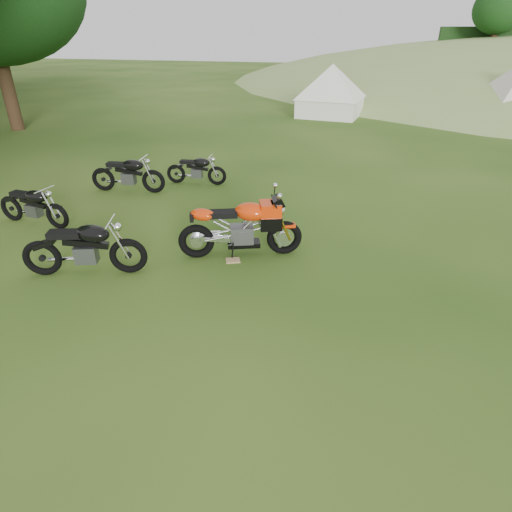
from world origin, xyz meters
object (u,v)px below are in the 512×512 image
(vintage_moto_c, at_px, (196,169))
(plywood_board, at_px, (233,260))
(vintage_moto_a, at_px, (83,246))
(vintage_moto_b, at_px, (32,205))
(sport_motorcycle, at_px, (240,223))
(vintage_moto_d, at_px, (127,173))
(tent_left, at_px, (331,90))

(vintage_moto_c, bearing_deg, plywood_board, -66.19)
(vintage_moto_a, xyz_separation_m, vintage_moto_b, (-2.50, 1.65, -0.07))
(sport_motorcycle, height_order, vintage_moto_b, sport_motorcycle)
(plywood_board, height_order, vintage_moto_c, vintage_moto_c)
(plywood_board, distance_m, vintage_moto_a, 2.72)
(vintage_moto_d, distance_m, tent_left, 14.07)
(vintage_moto_d, bearing_deg, vintage_moto_b, -116.75)
(tent_left, bearing_deg, vintage_moto_b, -100.08)
(vintage_moto_b, height_order, tent_left, tent_left)
(vintage_moto_b, xyz_separation_m, tent_left, (4.81, 16.09, 0.79))
(sport_motorcycle, bearing_deg, vintage_moto_a, -170.56)
(vintage_moto_b, xyz_separation_m, vintage_moto_c, (2.42, 3.73, -0.04))
(tent_left, bearing_deg, vintage_moto_c, -94.36)
(vintage_moto_d, bearing_deg, plywood_board, -45.43)
(plywood_board, xyz_separation_m, vintage_moto_b, (-4.90, 0.48, 0.48))
(sport_motorcycle, bearing_deg, plywood_board, -126.87)
(plywood_board, bearing_deg, vintage_moto_c, 120.47)
(plywood_board, relative_size, vintage_moto_b, 0.14)
(vintage_moto_b, bearing_deg, vintage_moto_c, 61.89)
(plywood_board, distance_m, tent_left, 16.62)
(sport_motorcycle, xyz_separation_m, tent_left, (-0.17, 16.29, 0.59))
(vintage_moto_b, distance_m, vintage_moto_c, 4.45)
(vintage_moto_b, distance_m, vintage_moto_d, 2.75)
(vintage_moto_b, xyz_separation_m, vintage_moto_d, (0.89, 2.60, 0.04))
(vintage_moto_a, relative_size, vintage_moto_c, 1.25)
(vintage_moto_a, height_order, vintage_moto_b, vintage_moto_a)
(vintage_moto_a, height_order, tent_left, tent_left)
(vintage_moto_d, height_order, tent_left, tent_left)
(vintage_moto_a, distance_m, vintage_moto_b, 2.99)
(vintage_moto_a, relative_size, tent_left, 0.72)
(vintage_moto_d, bearing_deg, sport_motorcycle, -42.35)
(plywood_board, height_order, vintage_moto_b, vintage_moto_b)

